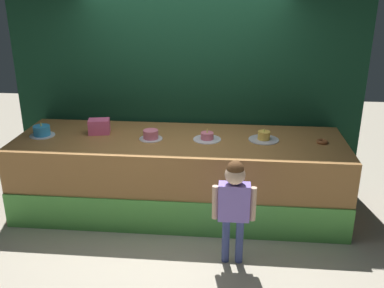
{
  "coord_description": "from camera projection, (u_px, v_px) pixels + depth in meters",
  "views": [
    {
      "loc": [
        0.59,
        -4.11,
        2.64
      ],
      "look_at": [
        0.17,
        0.36,
        0.95
      ],
      "focal_mm": 40.61,
      "sensor_mm": 36.0,
      "label": 1
    }
  ],
  "objects": [
    {
      "name": "ground_plane",
      "position": [
        174.0,
        234.0,
        4.81
      ],
      "size": [
        12.0,
        12.0,
        0.0
      ],
      "primitive_type": "plane",
      "color": "#BCB29E"
    },
    {
      "name": "stage_platform",
      "position": [
        180.0,
        175.0,
        5.2
      ],
      "size": [
        3.83,
        1.21,
        0.92
      ],
      "color": "#9E6B38",
      "rests_on": "ground_plane"
    },
    {
      "name": "curtain_backdrop",
      "position": [
        185.0,
        69.0,
        5.45
      ],
      "size": [
        4.44,
        0.08,
        3.19
      ],
      "primitive_type": "cube",
      "color": "#113823",
      "rests_on": "ground_plane"
    },
    {
      "name": "child_figure",
      "position": [
        234.0,
        199.0,
        4.11
      ],
      "size": [
        0.42,
        0.19,
        1.09
      ],
      "color": "#3F4C8C",
      "rests_on": "ground_plane"
    },
    {
      "name": "pink_box",
      "position": [
        99.0,
        126.0,
        5.19
      ],
      "size": [
        0.27,
        0.22,
        0.17
      ],
      "primitive_type": "cube",
      "rotation": [
        0.0,
        0.0,
        0.18
      ],
      "color": "#EF5E91",
      "rests_on": "stage_platform"
    },
    {
      "name": "donut",
      "position": [
        322.0,
        142.0,
        4.9
      ],
      "size": [
        0.13,
        0.13,
        0.04
      ],
      "primitive_type": "torus",
      "color": "brown",
      "rests_on": "stage_platform"
    },
    {
      "name": "cake_far_left",
      "position": [
        42.0,
        131.0,
        5.12
      ],
      "size": [
        0.29,
        0.29,
        0.18
      ],
      "color": "silver",
      "rests_on": "stage_platform"
    },
    {
      "name": "cake_center_left",
      "position": [
        151.0,
        135.0,
        5.01
      ],
      "size": [
        0.27,
        0.27,
        0.11
      ],
      "color": "silver",
      "rests_on": "stage_platform"
    },
    {
      "name": "cake_center_right",
      "position": [
        207.0,
        137.0,
        5.0
      ],
      "size": [
        0.32,
        0.32,
        0.14
      ],
      "color": "silver",
      "rests_on": "stage_platform"
    },
    {
      "name": "cake_far_right",
      "position": [
        264.0,
        137.0,
        4.99
      ],
      "size": [
        0.35,
        0.35,
        0.14
      ],
      "color": "silver",
      "rests_on": "stage_platform"
    }
  ]
}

